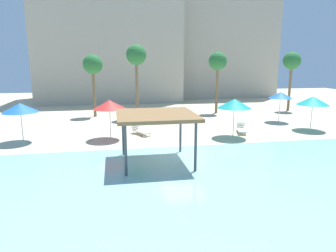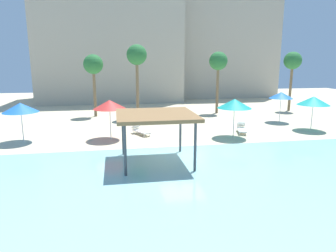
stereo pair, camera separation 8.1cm
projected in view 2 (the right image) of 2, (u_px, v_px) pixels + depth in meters
ground_plane at (183, 154)px, 17.89m from camera, size 80.00×80.00×0.00m
lagoon_water at (210, 190)px, 12.83m from camera, size 44.00×13.50×0.04m
shade_pavilion at (156, 117)px, 15.81m from camera, size 4.10×4.10×2.71m
beach_umbrella_teal_0 at (235, 104)px, 21.41m from camera, size 2.43×2.43×2.79m
beach_umbrella_teal_1 at (314, 101)px, 23.74m from camera, size 2.48×2.48×2.71m
beach_umbrella_blue_2 at (20, 108)px, 20.12m from camera, size 2.33×2.33×2.69m
beach_umbrella_red_3 at (110, 105)px, 20.91m from camera, size 2.31×2.31×2.78m
beach_umbrella_blue_4 at (281, 95)px, 26.96m from camera, size 2.11×2.11×2.73m
lounge_chair_1 at (242, 128)px, 23.22m from camera, size 1.16×1.99×0.74m
lounge_chair_2 at (140, 130)px, 22.66m from camera, size 1.39×1.96×0.74m
palm_tree_0 at (293, 62)px, 32.77m from camera, size 1.90×1.90×6.45m
palm_tree_1 at (218, 63)px, 31.12m from camera, size 1.90×1.90×6.41m
palm_tree_2 at (93, 66)px, 29.22m from camera, size 1.90×1.90×6.09m
palm_tree_3 at (137, 57)px, 28.05m from camera, size 1.90×1.90×6.96m
hotel_block_0 at (110, 42)px, 42.57m from camera, size 18.91×11.70×16.19m
hotel_block_1 at (214, 36)px, 48.17m from camera, size 17.32×11.02×18.74m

